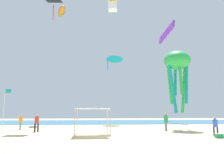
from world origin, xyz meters
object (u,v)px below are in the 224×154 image
object	(u,v)px
person_central	(37,121)
banner_flag	(5,107)
person_far_shore	(215,125)
kite_parafoil_purple	(167,33)
person_rightmost	(166,120)
person_leftmost	(21,121)
kite_delta_teal	(115,58)
cooler_box	(219,136)
kite_octopus_green	(177,64)
kite_diamond_black	(54,2)
kite_box_yellow	(113,2)
kite_inflatable_orange	(62,11)
canopy_tent	(93,110)

from	to	relation	value
person_central	banner_flag	bearing A→B (deg)	-157.85
person_far_shore	kite_parafoil_purple	world-z (taller)	kite_parafoil_purple
person_rightmost	person_leftmost	bearing A→B (deg)	89.23
kite_delta_teal	kite_parafoil_purple	bearing A→B (deg)	50.79
cooler_box	kite_delta_teal	distance (m)	24.96
person_central	kite_octopus_green	size ratio (longest dim) A/B	0.24
banner_flag	kite_diamond_black	size ratio (longest dim) A/B	1.48
person_central	kite_box_yellow	xyz separation A→B (m)	(7.95, 2.92, 14.71)
person_rightmost	kite_delta_teal	bearing A→B (deg)	24.81
person_far_shore	kite_box_yellow	size ratio (longest dim) A/B	0.69
person_leftmost	cooler_box	distance (m)	20.34
kite_inflatable_orange	kite_box_yellow	xyz separation A→B (m)	(8.42, -14.87, -5.26)
person_rightmost	person_far_shore	size ratio (longest dim) A/B	1.19
person_rightmost	canopy_tent	bearing A→B (deg)	130.04
banner_flag	kite_delta_teal	world-z (taller)	kite_delta_teal
person_central	person_far_shore	world-z (taller)	person_central
kite_delta_teal	kite_box_yellow	size ratio (longest dim) A/B	1.57
kite_parafoil_purple	banner_flag	bearing A→B (deg)	120.67
kite_octopus_green	kite_parafoil_purple	bearing A→B (deg)	165.32
kite_diamond_black	kite_inflatable_orange	distance (m)	15.40
person_leftmost	kite_delta_teal	world-z (taller)	kite_delta_teal
person_central	kite_delta_teal	size ratio (longest dim) A/B	0.48
person_far_shore	banner_flag	world-z (taller)	banner_flag
cooler_box	kite_diamond_black	bearing A→B (deg)	144.66
kite_delta_teal	kite_octopus_green	bearing A→B (deg)	-47.46
canopy_tent	kite_parafoil_purple	distance (m)	36.36
person_leftmost	kite_octopus_green	distance (m)	19.35
kite_inflatable_orange	kite_box_yellow	size ratio (longest dim) A/B	2.00
kite_delta_teal	kite_parafoil_purple	size ratio (longest dim) A/B	0.57
person_central	cooler_box	distance (m)	16.69
kite_octopus_green	kite_inflatable_orange	world-z (taller)	kite_inflatable_orange
person_leftmost	banner_flag	bearing A→B (deg)	-20.66
kite_octopus_green	kite_box_yellow	bearing A→B (deg)	-95.48
banner_flag	kite_delta_teal	size ratio (longest dim) A/B	1.15
person_leftmost	kite_inflatable_orange	size ratio (longest dim) A/B	0.37
person_leftmost	kite_diamond_black	distance (m)	14.94
canopy_tent	kite_delta_teal	world-z (taller)	kite_delta_teal
kite_diamond_black	person_leftmost	bearing A→B (deg)	-171.05
kite_parafoil_purple	kite_diamond_black	distance (m)	29.31
person_central	person_rightmost	world-z (taller)	person_rightmost
person_central	kite_box_yellow	bearing A→B (deg)	22.61
canopy_tent	banner_flag	xyz separation A→B (m)	(-8.43, 3.33, 0.31)
kite_box_yellow	kite_octopus_green	bearing A→B (deg)	-89.38
canopy_tent	kite_diamond_black	size ratio (longest dim) A/B	1.07
person_leftmost	person_central	distance (m)	4.00
kite_delta_teal	canopy_tent	bearing A→B (deg)	-85.04
kite_delta_teal	kite_box_yellow	xyz separation A→B (m)	(-1.43, -11.69, 4.41)
canopy_tent	person_far_shore	xyz separation A→B (m)	(10.15, -1.12, -1.22)
canopy_tent	kite_diamond_black	xyz separation A→B (m)	(-5.00, 7.75, 13.47)
person_rightmost	cooler_box	distance (m)	7.67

